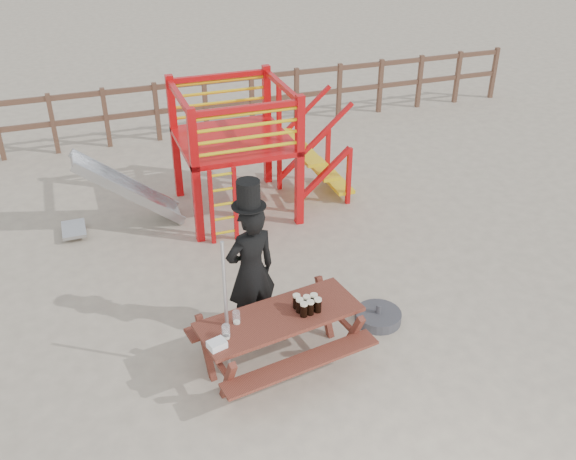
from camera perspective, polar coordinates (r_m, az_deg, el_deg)
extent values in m
plane|color=#B8A88F|center=(7.79, 1.28, -10.21)|extent=(60.00, 60.00, 0.00)
cube|color=brown|center=(13.30, -9.63, 12.60)|extent=(15.00, 0.06, 0.10)
cube|color=brown|center=(13.46, -9.45, 10.56)|extent=(15.00, 0.06, 0.10)
cube|color=brown|center=(13.30, -20.16, 8.85)|extent=(0.09, 0.09, 1.20)
cube|color=brown|center=(13.31, -15.86, 9.58)|extent=(0.09, 0.09, 1.20)
cube|color=brown|center=(13.39, -11.57, 10.25)|extent=(0.09, 0.09, 1.20)
cube|color=brown|center=(13.55, -7.35, 10.86)|extent=(0.09, 0.09, 1.20)
cube|color=brown|center=(13.78, -3.22, 11.39)|extent=(0.09, 0.09, 1.20)
cube|color=brown|center=(14.08, 0.76, 11.85)|extent=(0.09, 0.09, 1.20)
cube|color=brown|center=(14.44, 4.57, 12.23)|extent=(0.09, 0.09, 1.20)
cube|color=brown|center=(14.86, 8.19, 12.55)|extent=(0.09, 0.09, 1.20)
cube|color=brown|center=(15.33, 11.61, 12.80)|extent=(0.09, 0.09, 1.20)
cube|color=brown|center=(15.85, 14.82, 13.00)|extent=(0.09, 0.09, 1.20)
cube|color=brown|center=(16.42, 17.82, 13.15)|extent=(0.09, 0.09, 1.20)
cube|color=red|center=(9.36, -8.20, 4.63)|extent=(0.12, 0.12, 2.10)
cube|color=red|center=(9.76, 1.04, 6.04)|extent=(0.12, 0.12, 2.10)
cube|color=red|center=(10.81, -10.05, 8.07)|extent=(0.12, 0.12, 2.10)
cube|color=red|center=(11.15, -1.87, 9.23)|extent=(0.12, 0.12, 2.10)
cube|color=red|center=(10.18, -4.81, 7.92)|extent=(1.72, 1.72, 0.08)
cube|color=red|center=(9.17, -3.68, 10.76)|extent=(1.60, 0.08, 0.08)
cube|color=red|center=(10.64, -6.18, 13.44)|extent=(1.60, 0.08, 0.08)
cube|color=red|center=(9.74, -9.65, 11.59)|extent=(0.08, 1.60, 0.08)
cube|color=red|center=(10.12, -0.53, 12.71)|extent=(0.08, 1.60, 0.08)
cylinder|color=yellow|center=(9.39, -3.55, 7.19)|extent=(1.50, 0.05, 0.05)
cylinder|color=yellow|center=(10.84, -6.00, 10.30)|extent=(1.50, 0.05, 0.05)
cylinder|color=yellow|center=(9.33, -3.59, 8.21)|extent=(1.50, 0.05, 0.05)
cylinder|color=yellow|center=(10.78, -6.05, 11.20)|extent=(1.50, 0.05, 0.05)
cylinder|color=yellow|center=(9.26, -3.62, 9.24)|extent=(1.50, 0.05, 0.05)
cylinder|color=yellow|center=(10.72, -6.10, 12.11)|extent=(1.50, 0.05, 0.05)
cylinder|color=yellow|center=(9.20, -3.66, 10.29)|extent=(1.50, 0.05, 0.05)
cylinder|color=yellow|center=(10.67, -6.15, 13.02)|extent=(1.50, 0.05, 0.05)
cube|color=red|center=(9.46, -6.81, 1.97)|extent=(0.06, 0.06, 1.20)
cube|color=red|center=(9.54, -4.71, 2.32)|extent=(0.06, 0.06, 1.20)
cylinder|color=yellow|center=(9.72, -5.62, -0.19)|extent=(0.36, 0.04, 0.04)
cylinder|color=yellow|center=(9.60, -5.69, 1.04)|extent=(0.36, 0.04, 0.04)
cylinder|color=yellow|center=(9.48, -5.76, 2.30)|extent=(0.36, 0.04, 0.04)
cylinder|color=yellow|center=(9.38, -5.84, 3.60)|extent=(0.36, 0.04, 0.04)
cylinder|color=yellow|center=(9.27, -5.91, 4.92)|extent=(0.36, 0.04, 0.04)
cube|color=yellow|center=(10.48, 0.27, 8.00)|extent=(0.30, 0.90, 0.06)
cube|color=yellow|center=(10.69, 1.69, 6.70)|extent=(0.30, 0.90, 0.06)
cube|color=yellow|center=(10.91, 3.05, 5.45)|extent=(0.30, 0.90, 0.06)
cube|color=yellow|center=(11.14, 4.34, 4.24)|extent=(0.30, 0.90, 0.06)
cube|color=red|center=(10.43, 3.18, 4.94)|extent=(0.95, 0.08, 0.86)
cube|color=red|center=(11.19, 1.42, 6.81)|extent=(0.95, 0.08, 0.86)
cube|color=#B5B8BC|center=(10.16, -13.96, 3.46)|extent=(1.53, 0.55, 1.21)
cube|color=#B5B8BC|center=(9.90, -13.79, 3.01)|extent=(1.58, 0.04, 1.28)
cube|color=#B5B8BC|center=(10.39, -14.18, 4.29)|extent=(1.58, 0.04, 1.28)
cube|color=#B5B8BC|center=(10.38, -18.50, 0.07)|extent=(0.35, 0.55, 0.05)
cube|color=brown|center=(7.11, -0.74, -7.73)|extent=(1.90, 0.96, 0.05)
cube|color=brown|center=(6.95, 1.25, -11.73)|extent=(1.83, 0.54, 0.04)
cube|color=brown|center=(7.63, -2.51, -7.31)|extent=(1.83, 0.54, 0.04)
cube|color=brown|center=(7.09, -6.36, -11.79)|extent=(0.25, 1.09, 0.65)
cube|color=brown|center=(7.64, 4.44, -8.09)|extent=(0.25, 1.09, 0.65)
imported|color=black|center=(7.51, -3.30, -3.70)|extent=(0.70, 0.53, 1.73)
cube|color=#0E9B10|center=(7.50, -3.85, -1.88)|extent=(0.07, 0.03, 0.40)
cylinder|color=black|center=(7.06, -3.51, 2.15)|extent=(0.39, 0.39, 0.01)
cylinder|color=black|center=(6.99, -3.55, 3.28)|extent=(0.26, 0.26, 0.30)
cube|color=white|center=(7.05, -4.08, 4.45)|extent=(0.14, 0.03, 0.03)
cylinder|color=#B2B2B7|center=(6.89, -5.51, -7.28)|extent=(0.04, 0.04, 1.75)
cylinder|color=#38383D|center=(8.18, 8.01, -7.64)|extent=(0.58, 0.58, 0.13)
cylinder|color=#38383D|center=(8.11, 8.07, -6.96)|extent=(0.07, 0.07, 0.11)
cube|color=white|center=(6.69, -6.34, -10.08)|extent=(0.21, 0.18, 0.08)
cylinder|color=black|center=(7.04, 1.42, -7.15)|extent=(0.08, 0.08, 0.15)
cylinder|color=beige|center=(6.99, 1.43, -6.59)|extent=(0.08, 0.08, 0.02)
cylinder|color=black|center=(7.07, 1.99, -6.98)|extent=(0.08, 0.08, 0.15)
cylinder|color=beige|center=(7.02, 2.00, -6.42)|extent=(0.08, 0.08, 0.02)
cylinder|color=black|center=(7.11, 2.66, -6.75)|extent=(0.08, 0.08, 0.15)
cylinder|color=beige|center=(7.06, 2.67, -6.19)|extent=(0.08, 0.08, 0.02)
cylinder|color=black|center=(7.10, 1.04, -6.78)|extent=(0.08, 0.08, 0.15)
cylinder|color=beige|center=(7.05, 1.05, -6.22)|extent=(0.08, 0.08, 0.02)
cylinder|color=black|center=(7.14, 1.67, -6.54)|extent=(0.08, 0.08, 0.15)
cylinder|color=beige|center=(7.09, 1.68, -5.98)|extent=(0.08, 0.08, 0.02)
cylinder|color=black|center=(7.17, 2.30, -6.37)|extent=(0.08, 0.08, 0.15)
cylinder|color=beige|center=(7.12, 2.32, -5.81)|extent=(0.08, 0.08, 0.02)
cylinder|color=black|center=(7.16, 0.76, -6.42)|extent=(0.08, 0.08, 0.15)
cylinder|color=beige|center=(7.11, 0.77, -5.86)|extent=(0.08, 0.08, 0.02)
cylinder|color=silver|center=(6.96, -4.61, -7.74)|extent=(0.08, 0.08, 0.15)
cylinder|color=beige|center=(7.00, -4.59, -8.16)|extent=(0.07, 0.07, 0.02)
cylinder|color=silver|center=(6.79, -5.52, -8.93)|extent=(0.08, 0.08, 0.15)
cylinder|color=beige|center=(6.83, -5.49, -9.35)|extent=(0.07, 0.07, 0.02)
cylinder|color=silver|center=(6.78, -5.55, -9.05)|extent=(0.08, 0.08, 0.15)
cylinder|color=beige|center=(6.82, -5.52, -9.47)|extent=(0.07, 0.07, 0.02)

